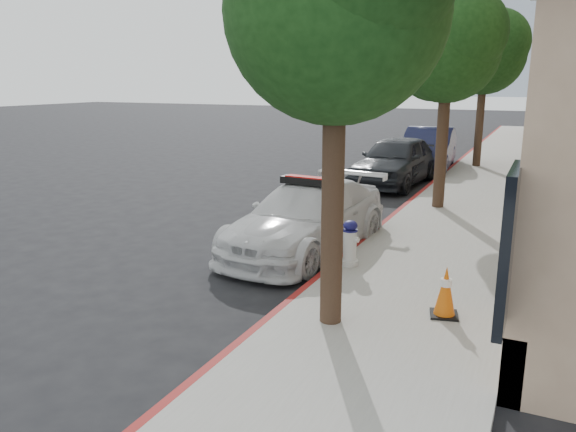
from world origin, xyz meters
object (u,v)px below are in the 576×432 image
(traffic_cone, at_px, (445,292))
(police_car, at_px, (307,217))
(parked_car_far, at_px, (428,149))
(fire_hydrant, at_px, (350,243))
(parked_car_mid, at_px, (396,161))

(traffic_cone, bearing_deg, police_car, 142.05)
(police_car, height_order, traffic_cone, police_car)
(parked_car_far, distance_m, traffic_cone, 14.54)
(police_car, xyz_separation_m, fire_hydrant, (1.25, -0.94, -0.14))
(police_car, height_order, parked_car_far, parked_car_far)
(parked_car_far, height_order, fire_hydrant, parked_car_far)
(police_car, height_order, fire_hydrant, police_car)
(police_car, xyz_separation_m, parked_car_mid, (-0.25, 8.08, 0.11))
(parked_car_far, bearing_deg, police_car, -94.91)
(police_car, xyz_separation_m, traffic_cone, (3.21, -2.50, -0.19))
(parked_car_far, bearing_deg, traffic_cone, -82.05)
(parked_car_far, bearing_deg, parked_car_mid, -99.92)
(parked_car_mid, bearing_deg, fire_hydrant, -76.06)
(parked_car_far, distance_m, fire_hydrant, 12.68)
(parked_car_mid, bearing_deg, police_car, -83.73)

